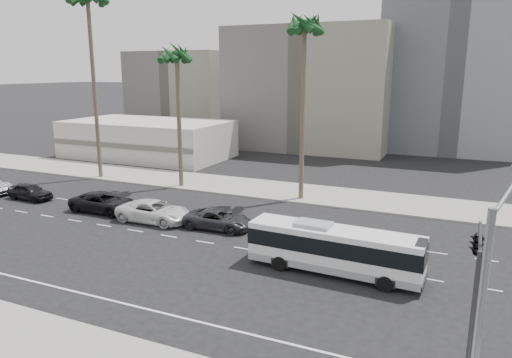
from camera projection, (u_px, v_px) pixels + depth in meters
The scene contains 17 objects.
ground at pixel (285, 256), 30.84m from camera, with size 700.00×700.00×0.00m, color black.
sidewalk_north at pixel (343, 197), 44.62m from camera, with size 120.00×7.00×0.15m, color gray.
commercial_low at pixel (148, 139), 65.29m from camera, with size 22.00×12.16×5.00m.
midrise_beige_west at pixel (315, 88), 73.62m from camera, with size 24.00×18.00×18.00m, color slate.
midrise_gray_center at pixel (458, 62), 71.04m from camera, with size 20.00×20.00×26.00m, color slate.
midrise_beige_far at pixel (189, 93), 88.70m from camera, with size 18.00×16.00×15.00m, color slate.
civic_tower at pixel (452, 16), 245.46m from camera, with size 42.00×42.00×129.00m.
city_bus at pixel (334, 248), 27.88m from camera, with size 10.39×2.75×2.96m.
car_a at pixel (219, 219), 35.93m from camera, with size 5.29×2.44×1.47m, color #2E2E34.
car_b at pixel (154, 211), 37.58m from camera, with size 6.07×2.80×1.69m, color white.
car_c at pixel (104, 202), 40.19m from camera, with size 5.94×2.74×1.65m, color black.
car_d at pixel (30, 192), 43.99m from camera, with size 4.51×1.82×1.54m, color black.
streetlight_corner at pixel (483, 320), 13.30m from camera, with size 1.48×4.07×8.82m.
traffic_signal at pixel (477, 250), 17.50m from camera, with size 2.90×3.81×6.35m.
palm_near at pixel (304, 30), 40.76m from camera, with size 4.97×4.97×16.75m.
palm_mid at pixel (177, 58), 46.01m from camera, with size 4.64×4.64×14.34m.
palm_far at pixel (88, 1), 48.81m from camera, with size 6.00×6.00×20.60m.
Camera 1 is at (10.02, -27.19, 11.82)m, focal length 33.22 mm.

